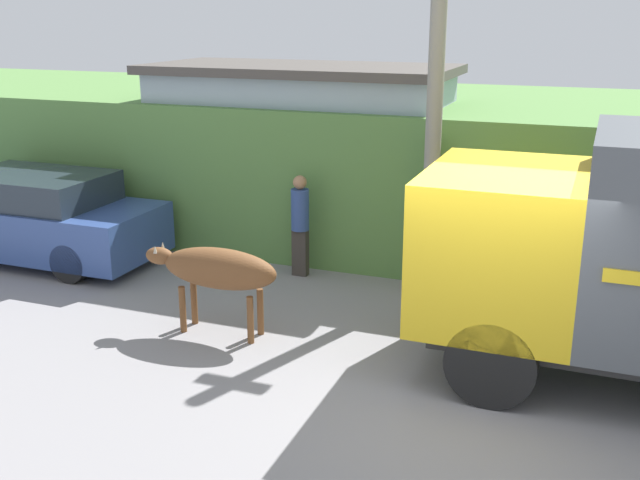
# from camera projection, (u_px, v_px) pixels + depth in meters

# --- Properties ---
(ground_plane) EXTENTS (60.00, 60.00, 0.00)m
(ground_plane) POSITION_uv_depth(u_px,v_px,m) (478.00, 400.00, 8.57)
(ground_plane) COLOR gray
(hillside_embankment) EXTENTS (32.00, 6.12, 2.68)m
(hillside_embankment) POSITION_uv_depth(u_px,v_px,m) (543.00, 174.00, 14.09)
(hillside_embankment) COLOR #568442
(hillside_embankment) RESTS_ON ground_plane
(building_backdrop) EXTENTS (5.57, 2.70, 3.35)m
(building_backdrop) POSITION_uv_depth(u_px,v_px,m) (301.00, 155.00, 14.00)
(building_backdrop) COLOR #99ADB7
(building_backdrop) RESTS_ON ground_plane
(brown_cow) EXTENTS (1.99, 0.56, 1.22)m
(brown_cow) POSITION_uv_depth(u_px,v_px,m) (217.00, 270.00, 10.11)
(brown_cow) COLOR brown
(brown_cow) RESTS_ON ground_plane
(parked_suv) EXTENTS (4.70, 1.87, 1.56)m
(parked_suv) POSITION_uv_depth(u_px,v_px,m) (32.00, 217.00, 13.31)
(parked_suv) COLOR #334C8C
(parked_suv) RESTS_ON ground_plane
(pedestrian_on_hill) EXTENTS (0.30, 0.30, 1.71)m
(pedestrian_on_hill) POSITION_uv_depth(u_px,v_px,m) (300.00, 220.00, 12.37)
(pedestrian_on_hill) COLOR #38332D
(pedestrian_on_hill) RESTS_ON ground_plane
(utility_pole) EXTENTS (0.90, 0.24, 5.28)m
(utility_pole) POSITION_uv_depth(u_px,v_px,m) (434.00, 118.00, 11.13)
(utility_pole) COLOR gray
(utility_pole) RESTS_ON ground_plane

